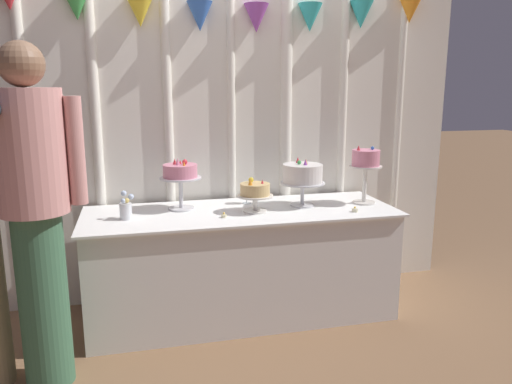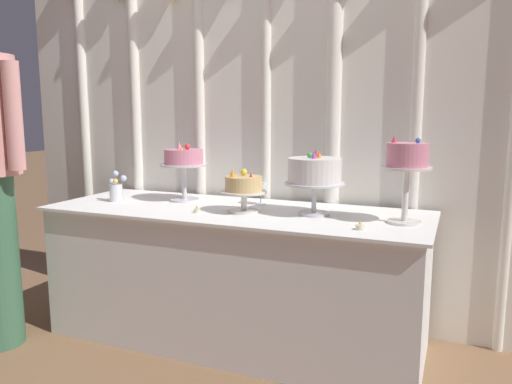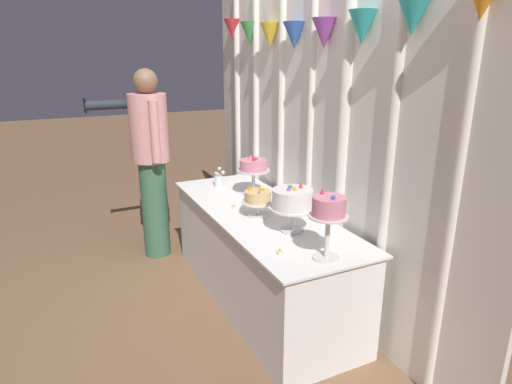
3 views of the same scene
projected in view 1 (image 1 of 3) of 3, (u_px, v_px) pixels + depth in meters
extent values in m
plane|color=#846042|center=(245.00, 320.00, 3.37)|extent=(24.00, 24.00, 0.00)
cube|color=white|center=(228.00, 130.00, 3.62)|extent=(3.50, 0.04, 2.47)
cylinder|color=white|center=(27.00, 135.00, 3.28)|extent=(0.07, 0.07, 2.47)
cylinder|color=white|center=(97.00, 133.00, 3.39)|extent=(0.07, 0.07, 2.47)
cylinder|color=white|center=(169.00, 132.00, 3.50)|extent=(0.07, 0.07, 2.47)
cylinder|color=white|center=(232.00, 130.00, 3.60)|extent=(0.06, 0.06, 2.47)
cylinder|color=white|center=(285.00, 129.00, 3.70)|extent=(0.09, 0.09, 2.47)
cylinder|color=white|center=(342.00, 128.00, 3.81)|extent=(0.06, 0.06, 2.47)
cylinder|color=white|center=(398.00, 127.00, 3.92)|extent=(0.05, 0.05, 2.47)
cone|color=green|center=(76.00, 5.00, 3.16)|extent=(0.17, 0.17, 0.19)
cone|color=yellow|center=(140.00, 12.00, 3.26)|extent=(0.17, 0.17, 0.19)
cone|color=blue|center=(200.00, 16.00, 3.36)|extent=(0.17, 0.17, 0.19)
cone|color=purple|center=(256.00, 18.00, 3.45)|extent=(0.17, 0.17, 0.19)
cone|color=#2DB2B7|center=(310.00, 18.00, 3.54)|extent=(0.17, 0.17, 0.19)
cone|color=#2DB2B7|center=(361.00, 15.00, 3.62)|extent=(0.17, 0.17, 0.19)
cone|color=orange|center=(410.00, 10.00, 3.70)|extent=(0.17, 0.17, 0.19)
cube|color=white|center=(242.00, 264.00, 3.39)|extent=(2.02, 0.69, 0.73)
cube|color=white|center=(241.00, 211.00, 3.31)|extent=(2.07, 0.74, 0.01)
cylinder|color=silver|center=(181.00, 208.00, 3.34)|extent=(0.17, 0.17, 0.01)
cylinder|color=silver|center=(181.00, 193.00, 3.32)|extent=(0.03, 0.03, 0.20)
cylinder|color=silver|center=(180.00, 178.00, 3.30)|extent=(0.28, 0.28, 0.01)
cylinder|color=pink|center=(180.00, 171.00, 3.29)|extent=(0.23, 0.23, 0.09)
sphere|color=#DB333D|center=(185.00, 162.00, 3.27)|extent=(0.03, 0.03, 0.03)
cone|color=#DB333D|center=(180.00, 162.00, 3.31)|extent=(0.02, 0.02, 0.03)
cone|color=#DB333D|center=(175.00, 161.00, 3.28)|extent=(0.03, 0.03, 0.04)
cone|color=pink|center=(178.00, 162.00, 3.25)|extent=(0.03, 0.03, 0.04)
cone|color=orange|center=(184.00, 164.00, 3.22)|extent=(0.02, 0.02, 0.03)
cylinder|color=silver|center=(255.00, 211.00, 3.28)|extent=(0.16, 0.16, 0.01)
cylinder|color=silver|center=(255.00, 203.00, 3.27)|extent=(0.03, 0.03, 0.09)
cylinder|color=silver|center=(255.00, 196.00, 3.25)|extent=(0.24, 0.24, 0.01)
cylinder|color=#DBB775|center=(255.00, 189.00, 3.25)|extent=(0.19, 0.19, 0.08)
cone|color=#DB333D|center=(262.00, 182.00, 3.23)|extent=(0.02, 0.02, 0.03)
sphere|color=yellow|center=(251.00, 180.00, 3.27)|extent=(0.04, 0.04, 0.04)
cone|color=orange|center=(250.00, 182.00, 3.18)|extent=(0.03, 0.03, 0.04)
cylinder|color=silver|center=(302.00, 205.00, 3.44)|extent=(0.16, 0.16, 0.01)
cylinder|color=silver|center=(302.00, 194.00, 3.42)|extent=(0.02, 0.02, 0.14)
cylinder|color=silver|center=(302.00, 183.00, 3.40)|extent=(0.30, 0.30, 0.01)
cylinder|color=white|center=(303.00, 173.00, 3.39)|extent=(0.27, 0.27, 0.12)
cone|color=orange|center=(306.00, 162.00, 3.38)|extent=(0.02, 0.02, 0.03)
cone|color=#DB333D|center=(298.00, 160.00, 3.43)|extent=(0.03, 0.03, 0.04)
sphere|color=green|center=(299.00, 162.00, 3.37)|extent=(0.03, 0.03, 0.03)
cone|color=purple|center=(305.00, 162.00, 3.34)|extent=(0.03, 0.03, 0.04)
cylinder|color=silver|center=(364.00, 202.00, 3.51)|extent=(0.16, 0.16, 0.01)
cylinder|color=silver|center=(365.00, 184.00, 3.48)|extent=(0.03, 0.03, 0.25)
cylinder|color=silver|center=(365.00, 166.00, 3.46)|extent=(0.23, 0.23, 0.01)
cylinder|color=pink|center=(366.00, 158.00, 3.44)|extent=(0.19, 0.19, 0.11)
sphere|color=blue|center=(372.00, 148.00, 3.44)|extent=(0.02, 0.02, 0.02)
cone|color=#DB333D|center=(359.00, 148.00, 3.41)|extent=(0.02, 0.02, 0.04)
cylinder|color=silver|center=(247.00, 203.00, 3.51)|extent=(0.06, 0.06, 0.00)
cylinder|color=silver|center=(247.00, 198.00, 3.50)|extent=(0.01, 0.01, 0.07)
cylinder|color=silver|center=(247.00, 190.00, 3.49)|extent=(0.07, 0.07, 0.06)
cylinder|color=silver|center=(126.00, 211.00, 3.08)|extent=(0.08, 0.08, 0.10)
sphere|color=silver|center=(124.00, 193.00, 3.07)|extent=(0.03, 0.03, 0.03)
sphere|color=silver|center=(131.00, 197.00, 3.10)|extent=(0.04, 0.04, 0.04)
sphere|color=silver|center=(123.00, 201.00, 3.04)|extent=(0.03, 0.03, 0.03)
sphere|color=#E5C666|center=(127.00, 200.00, 3.06)|extent=(0.03, 0.03, 0.03)
cylinder|color=beige|center=(224.00, 216.00, 3.13)|extent=(0.04, 0.04, 0.02)
sphere|color=#F9CC4C|center=(224.00, 213.00, 3.13)|extent=(0.01, 0.01, 0.01)
cylinder|color=beige|center=(355.00, 210.00, 3.27)|extent=(0.04, 0.04, 0.02)
sphere|color=#F9CC4C|center=(355.00, 207.00, 3.27)|extent=(0.01, 0.01, 0.01)
cylinder|color=#3D6B4C|center=(44.00, 300.00, 2.58)|extent=(0.25, 0.25, 0.94)
cylinder|color=#D6938E|center=(30.00, 152.00, 2.41)|extent=(0.35, 0.35, 0.61)
sphere|color=#846047|center=(21.00, 64.00, 2.33)|extent=(0.22, 0.22, 0.22)
cube|color=#334284|center=(22.00, 149.00, 2.26)|extent=(0.04, 0.01, 0.39)
cylinder|color=#D6938E|center=(76.00, 151.00, 2.47)|extent=(0.08, 0.08, 0.54)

